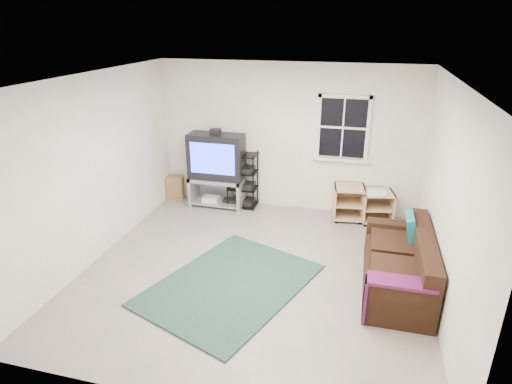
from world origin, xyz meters
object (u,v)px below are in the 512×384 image
(tv_unit, at_px, (217,164))
(side_table_right, at_px, (376,204))
(side_table_left, at_px, (348,201))
(av_rack, at_px, (243,183))
(sofa, at_px, (400,267))

(tv_unit, relative_size, side_table_right, 2.48)
(tv_unit, distance_m, side_table_left, 2.43)
(side_table_right, bearing_deg, av_rack, 179.11)
(side_table_left, relative_size, sofa, 0.33)
(tv_unit, bearing_deg, sofa, -31.69)
(tv_unit, bearing_deg, av_rack, 7.34)
(tv_unit, height_order, side_table_left, tv_unit)
(side_table_left, distance_m, sofa, 2.12)
(tv_unit, xyz_separation_m, side_table_right, (2.85, 0.02, -0.48))
(side_table_left, xyz_separation_m, sofa, (0.76, -1.98, -0.03))
(sofa, bearing_deg, side_table_left, 111.00)
(tv_unit, distance_m, side_table_right, 2.89)
(side_table_right, distance_m, sofa, 1.98)
(av_rack, bearing_deg, side_table_left, -0.66)
(av_rack, distance_m, sofa, 3.34)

